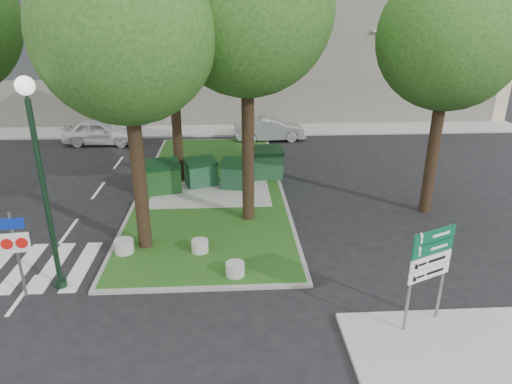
{
  "coord_description": "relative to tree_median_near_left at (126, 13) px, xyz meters",
  "views": [
    {
      "loc": [
        1.38,
        -11.12,
        7.33
      ],
      "look_at": [
        2.16,
        2.36,
        2.0
      ],
      "focal_mm": 32.0,
      "sensor_mm": 36.0,
      "label": 1
    }
  ],
  "objects": [
    {
      "name": "ground",
      "position": [
        1.41,
        -2.56,
        -7.32
      ],
      "size": [
        120.0,
        120.0,
        0.0
      ],
      "primitive_type": "plane",
      "color": "black",
      "rests_on": "ground"
    },
    {
      "name": "median_island",
      "position": [
        1.91,
        5.44,
        -7.26
      ],
      "size": [
        6.0,
        16.0,
        0.12
      ],
      "primitive_type": "cube",
      "color": "#184C15",
      "rests_on": "ground"
    },
    {
      "name": "median_kerb",
      "position": [
        1.91,
        5.44,
        -7.27
      ],
      "size": [
        6.3,
        16.3,
        0.1
      ],
      "primitive_type": "cube",
      "color": "gray",
      "rests_on": "ground"
    },
    {
      "name": "sidewalk_corner",
      "position": [
        7.91,
        -6.06,
        -7.26
      ],
      "size": [
        5.0,
        4.0,
        0.12
      ],
      "primitive_type": "cube",
      "color": "#999993",
      "rests_on": "ground"
    },
    {
      "name": "building_sidewalk",
      "position": [
        1.41,
        15.94,
        -7.26
      ],
      "size": [
        42.0,
        3.0,
        0.12
      ],
      "primitive_type": "cube",
      "color": "#999993",
      "rests_on": "ground"
    },
    {
      "name": "zebra_crossing",
      "position": [
        -2.34,
        -1.06,
        -7.31
      ],
      "size": [
        5.0,
        3.0,
        0.01
      ],
      "primitive_type": "cube",
      "color": "silver",
      "rests_on": "ground"
    },
    {
      "name": "apartment_building",
      "position": [
        1.41,
        23.44,
        0.68
      ],
      "size": [
        41.0,
        12.0,
        16.0
      ],
      "primitive_type": "cube",
      "color": "beige",
      "rests_on": "ground"
    },
    {
      "name": "tree_median_near_left",
      "position": [
        0.0,
        0.0,
        0.0
      ],
      "size": [
        5.2,
        5.2,
        10.53
      ],
      "color": "black",
      "rests_on": "ground"
    },
    {
      "name": "tree_median_mid",
      "position": [
        0.5,
        6.5,
        -0.34
      ],
      "size": [
        4.8,
        4.8,
        9.99
      ],
      "color": "black",
      "rests_on": "ground"
    },
    {
      "name": "tree_street_right",
      "position": [
        10.5,
        2.5,
        -0.33
      ],
      "size": [
        5.0,
        5.0,
        10.06
      ],
      "color": "black",
      "rests_on": "ground"
    },
    {
      "name": "dumpster_a",
      "position": [
        -0.15,
        4.85,
        -6.53
      ],
      "size": [
        1.72,
        1.4,
        1.39
      ],
      "rotation": [
        0.0,
        0.0,
        0.26
      ],
      "color": "#103A11",
      "rests_on": "median_island"
    },
    {
      "name": "dumpster_b",
      "position": [
        1.45,
        5.58,
        -6.61
      ],
      "size": [
        1.57,
        1.34,
        1.23
      ],
      "rotation": [
        0.0,
        0.0,
        0.36
      ],
      "color": "#134326",
      "rests_on": "median_island"
    },
    {
      "name": "dumpster_c",
      "position": [
        3.05,
        5.18,
        -6.59
      ],
      "size": [
        1.54,
        1.23,
        1.27
      ],
      "rotation": [
        0.0,
        0.0,
        -0.21
      ],
      "color": "#0F341C",
      "rests_on": "median_island"
    },
    {
      "name": "dumpster_d",
      "position": [
        4.41,
        6.47,
        -6.5
      ],
      "size": [
        1.63,
        1.19,
        1.45
      ],
      "rotation": [
        0.0,
        0.0,
        0.07
      ],
      "color": "#134020",
      "rests_on": "median_island"
    },
    {
      "name": "bollard_left",
      "position": [
        -0.69,
        -0.49,
        -6.98
      ],
      "size": [
        0.61,
        0.61,
        0.44
      ],
      "primitive_type": "cylinder",
      "color": "#A6A7A1",
      "rests_on": "median_island"
    },
    {
      "name": "bollard_right",
      "position": [
        2.85,
        -2.06,
        -7.0
      ],
      "size": [
        0.55,
        0.55,
        0.4
      ],
      "primitive_type": "cylinder",
      "color": "#A6A6A1",
      "rests_on": "median_island"
    },
    {
      "name": "bollard_mid",
      "position": [
        1.74,
        -0.57,
        -7.0
      ],
      "size": [
        0.55,
        0.55,
        0.39
      ],
      "primitive_type": "cylinder",
      "color": "#ABAAA5",
      "rests_on": "median_island"
    },
    {
      "name": "litter_bin",
      "position": [
        3.43,
        6.04,
        -6.87
      ],
      "size": [
        0.38,
        0.38,
        0.66
      ],
      "primitive_type": "cylinder",
      "color": "#CBD318",
      "rests_on": "median_island"
    },
    {
      "name": "street_lamp",
      "position": [
        -2.14,
        -2.21,
        -3.59
      ],
      "size": [
        0.47,
        0.47,
        5.92
      ],
      "color": "black",
      "rests_on": "ground"
    },
    {
      "name": "traffic_sign_pole",
      "position": [
        -2.94,
        -2.65,
        -5.68
      ],
      "size": [
        0.76,
        0.13,
        2.55
      ],
      "rotation": [
        0.0,
        0.0,
        0.12
      ],
      "color": "slate",
      "rests_on": "ground"
    },
    {
      "name": "directional_sign",
      "position": [
        7.42,
        -4.56,
        -5.47
      ],
      "size": [
        1.2,
        0.57,
        2.6
      ],
      "rotation": [
        0.0,
        0.0,
        0.43
      ],
      "color": "slate",
      "rests_on": "sidewalk_corner"
    },
    {
      "name": "car_white",
      "position": [
        -4.87,
        13.16,
        -6.58
      ],
      "size": [
        4.44,
        2.04,
        1.48
      ],
      "primitive_type": "imported",
      "rotation": [
        0.0,
        0.0,
        1.5
      ],
      "color": "silver",
      "rests_on": "ground"
    },
    {
      "name": "car_silver",
      "position": [
        5.18,
        13.42,
        -6.61
      ],
      "size": [
        4.42,
        1.97,
        1.41
      ],
      "primitive_type": "imported",
      "rotation": [
        0.0,
        0.0,
        1.69
      ],
      "color": "#94979B",
      "rests_on": "ground"
    }
  ]
}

